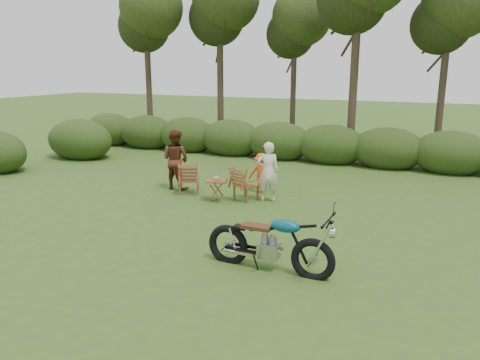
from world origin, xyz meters
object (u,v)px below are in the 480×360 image
at_px(side_table, 217,190).
at_px(adult_b, 177,188).
at_px(lawn_chair_right, 246,199).
at_px(adult_a, 267,201).
at_px(lawn_chair_left, 189,193).
at_px(cup, 217,178).
at_px(child, 261,192).
at_px(motorcycle, 269,269).

bearing_deg(side_table, adult_b, 158.23).
distance_m(lawn_chair_right, adult_a, 0.58).
height_order(lawn_chair_right, lawn_chair_left, lawn_chair_right).
height_order(lawn_chair_left, adult_a, adult_a).
xyz_separation_m(side_table, adult_a, (1.22, 0.54, -0.28)).
distance_m(cup, child, 1.59).
height_order(adult_b, child, adult_b).
xyz_separation_m(lawn_chair_right, adult_a, (0.57, 0.11, 0.00)).
bearing_deg(cup, child, 59.04).
bearing_deg(lawn_chair_right, side_table, 55.54).
distance_m(motorcycle, lawn_chair_left, 5.36).
bearing_deg(motorcycle, lawn_chair_left, 136.13).
height_order(side_table, cup, cup).
xyz_separation_m(lawn_chair_left, adult_b, (-0.58, 0.27, 0.00)).
xyz_separation_m(motorcycle, child, (-1.98, 4.68, 0.00)).
bearing_deg(adult_a, lawn_chair_right, -12.69).
bearing_deg(lawn_chair_right, motorcycle, 140.69).
distance_m(cup, adult_b, 1.86).
height_order(motorcycle, adult_b, adult_b).
bearing_deg(lawn_chair_right, lawn_chair_left, 23.95).
bearing_deg(adult_a, side_table, 0.13).
xyz_separation_m(lawn_chair_right, side_table, (-0.65, -0.43, 0.28)).
bearing_deg(side_table, child, 59.05).
height_order(motorcycle, lawn_chair_right, motorcycle).
relative_size(adult_a, adult_b, 0.92).
bearing_deg(side_table, adult_a, 23.72).
bearing_deg(side_table, lawn_chair_left, 160.05).
relative_size(motorcycle, child, 1.99).
xyz_separation_m(adult_a, child, (-0.47, 0.72, 0.00)).
distance_m(side_table, adult_a, 1.36).
height_order(motorcycle, side_table, motorcycle).
relative_size(lawn_chair_right, child, 0.79).
bearing_deg(cup, adult_a, 23.61).
bearing_deg(lawn_chair_left, adult_a, 157.82).
relative_size(side_table, adult_b, 0.33).
bearing_deg(side_table, lawn_chair_right, 33.19).
xyz_separation_m(side_table, adult_b, (-1.63, 0.65, -0.28)).
relative_size(lawn_chair_right, side_table, 1.56).
relative_size(motorcycle, adult_a, 1.41).
height_order(cup, child, cup).
height_order(lawn_chair_left, side_table, side_table).
height_order(adult_a, adult_b, adult_b).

